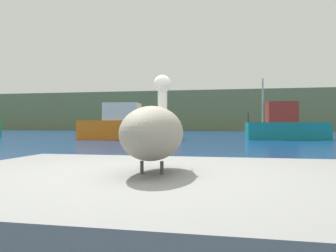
# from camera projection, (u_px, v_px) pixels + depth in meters

# --- Properties ---
(hillside_backdrop) EXTENTS (140.00, 16.07, 7.26)m
(hillside_backdrop) POSITION_uv_depth(u_px,v_px,m) (231.00, 112.00, 66.11)
(hillside_backdrop) COLOR #6B7A51
(hillside_backdrop) RESTS_ON ground
(pier_dock) EXTENTS (3.95, 3.00, 0.67)m
(pier_dock) POSITION_uv_depth(u_px,v_px,m) (153.00, 213.00, 2.83)
(pier_dock) COLOR gray
(pier_dock) RESTS_ON ground
(pelican) EXTENTS (0.50, 1.33, 0.89)m
(pelican) POSITION_uv_depth(u_px,v_px,m) (154.00, 132.00, 2.84)
(pelican) COLOR gray
(pelican) RESTS_ON pier_dock
(fishing_boat_teal) EXTENTS (5.87, 2.32, 4.42)m
(fishing_boat_teal) POSITION_uv_depth(u_px,v_px,m) (285.00, 126.00, 23.98)
(fishing_boat_teal) COLOR teal
(fishing_boat_teal) RESTS_ON ground
(fishing_boat_orange) EXTENTS (7.48, 2.72, 3.94)m
(fishing_boat_orange) POSITION_uv_depth(u_px,v_px,m) (128.00, 126.00, 24.26)
(fishing_boat_orange) COLOR orange
(fishing_boat_orange) RESTS_ON ground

